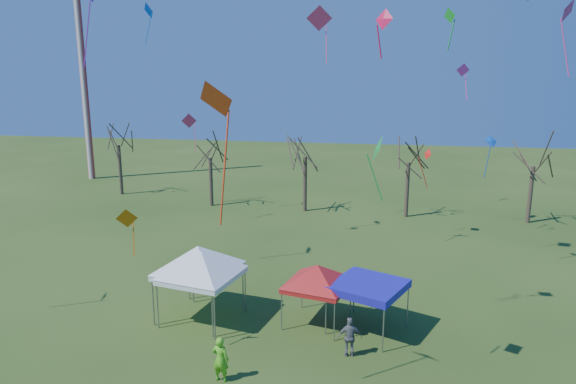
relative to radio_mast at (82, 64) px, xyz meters
name	(u,v)px	position (x,y,z in m)	size (l,w,h in m)	color
ground	(270,371)	(28.00, -34.00, -12.50)	(140.00, 140.00, 0.00)	#2A4516
radio_mast	(82,64)	(0.00, 0.00, 0.00)	(0.70, 0.70, 25.00)	silver
tree_0	(117,127)	(7.15, -6.62, -6.01)	(3.83, 3.83, 8.44)	#3D2D21
tree_1	(210,140)	(17.23, -9.35, -6.71)	(3.42, 3.42, 7.54)	#3D2D21
tree_2	(305,137)	(25.63, -9.62, -6.21)	(3.71, 3.71, 8.18)	#3D2D21
tree_3	(410,143)	(34.03, -9.96, -6.42)	(3.59, 3.59, 7.91)	#3D2D21
tree_4	(535,146)	(43.36, -10.00, -6.44)	(3.58, 3.58, 7.89)	#3D2D21
tent_white_west	(198,251)	(23.73, -30.05, -9.21)	(4.56, 4.56, 4.08)	gray
tent_white_mid	(201,256)	(23.99, -30.34, -9.33)	(4.37, 4.37, 3.93)	gray
tent_red	(317,269)	(29.28, -29.71, -9.82)	(3.67, 3.67, 3.32)	gray
tent_blue	(368,287)	(31.59, -29.98, -10.39)	(3.83, 3.83, 2.29)	gray
person_green	(221,359)	(26.32, -34.93, -11.61)	(0.65, 0.42, 1.77)	#5BC71F
person_grey	(350,337)	(30.96, -32.30, -11.66)	(0.99, 0.41, 1.69)	slate
kite_17	(567,12)	(39.55, -26.36, 1.43)	(1.00, 1.18, 3.32)	#CE2D83
kite_1	(127,219)	(22.60, -34.29, -6.54)	(0.87, 0.58, 1.87)	orange
kite_11	(319,18)	(28.12, -21.07, 1.92)	(1.59, 1.00, 3.28)	#F33670
kite_27	(377,149)	(31.77, -34.52, -3.63)	(0.62, 0.97, 2.30)	#16942F
kite_25	(383,20)	(31.80, -30.39, 0.82)	(0.81, 0.69, 1.89)	#ED1648
kite_13	(189,121)	(17.70, -15.08, -4.56)	(1.17, 0.88, 2.91)	#D62F5D
kite_2	(149,11)	(14.57, -14.14, 3.43)	(0.68, 1.29, 3.17)	blue
kite_22	(427,155)	(34.97, -15.39, -6.61)	(0.93, 1.04, 2.90)	red
kite_5	(217,100)	(27.02, -36.53, -1.99)	(1.64, 1.45, 4.44)	red
kite_18	(450,17)	(34.99, -23.78, 1.59)	(0.73, 0.85, 2.13)	green
kite_12	(491,142)	(39.95, -11.01, -6.10)	(1.26, 1.11, 3.28)	blue
kite_19	(463,71)	(36.88, -15.82, -0.95)	(0.94, 0.65, 2.40)	#F035BC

